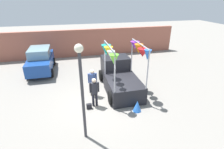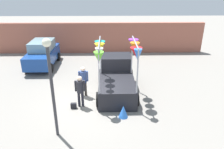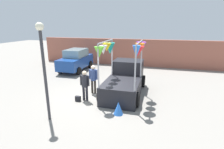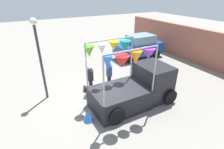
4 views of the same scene
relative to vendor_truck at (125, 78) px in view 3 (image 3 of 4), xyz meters
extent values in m
plane|color=gray|center=(-1.25, -1.19, -0.93)|extent=(60.00, 60.00, 0.00)
cube|color=black|center=(0.00, -0.99, -0.43)|extent=(1.90, 2.60, 1.00)
cube|color=black|center=(0.00, 1.01, -0.03)|extent=(1.80, 1.40, 1.80)
cube|color=#8CB2C6|center=(0.00, 1.01, 0.42)|extent=(1.76, 1.37, 0.60)
cylinder|color=black|center=(-0.95, 1.36, -0.55)|extent=(0.22, 0.76, 0.76)
cylinder|color=black|center=(0.95, 1.36, -0.55)|extent=(0.22, 0.76, 0.76)
cylinder|color=black|center=(-0.95, -1.69, -0.55)|extent=(0.22, 0.76, 0.76)
cylinder|color=black|center=(0.95, -1.69, -0.55)|extent=(0.22, 0.76, 0.76)
cylinder|color=#A5A5AD|center=(-0.87, 0.23, 1.14)|extent=(0.07, 0.07, 2.13)
cylinder|color=#A5A5AD|center=(0.87, 0.23, 1.14)|extent=(0.07, 0.07, 2.13)
cylinder|color=#A5A5AD|center=(-0.87, -2.21, 1.14)|extent=(0.07, 0.07, 2.13)
cylinder|color=#A5A5AD|center=(0.87, -2.21, 1.14)|extent=(0.07, 0.07, 2.13)
cylinder|color=#A5A5AD|center=(-0.87, -0.99, 2.20)|extent=(0.07, 2.44, 0.07)
cylinder|color=#A5A5AD|center=(0.87, -0.99, 2.20)|extent=(0.07, 2.44, 0.07)
cone|color=#66CC33|center=(-0.87, -2.04, 1.81)|extent=(0.66, 0.66, 0.50)
cone|color=blue|center=(0.87, -2.04, 1.90)|extent=(0.52, 0.52, 0.55)
cone|color=white|center=(-0.87, -1.43, 1.83)|extent=(0.53, 0.53, 0.45)
cone|color=red|center=(0.87, -1.43, 1.83)|extent=(0.74, 0.74, 0.46)
cone|color=yellow|center=(-0.87, -0.82, 1.89)|extent=(0.70, 0.70, 0.43)
cone|color=orange|center=(0.87, -0.82, 1.88)|extent=(0.65, 0.65, 0.53)
cone|color=teal|center=(-0.87, -0.21, 1.75)|extent=(0.78, 0.78, 0.62)
cone|color=purple|center=(0.87, -0.21, 1.93)|extent=(0.74, 0.74, 0.44)
cube|color=navy|center=(-5.24, 4.01, -0.16)|extent=(1.70, 4.00, 0.90)
cube|color=#72939E|center=(-5.24, 4.16, 0.62)|extent=(1.50, 2.10, 0.66)
cylinder|color=black|center=(-6.09, 5.26, -0.61)|extent=(0.18, 0.64, 0.64)
cylinder|color=black|center=(-4.39, 5.26, -0.61)|extent=(0.18, 0.64, 0.64)
cylinder|color=black|center=(-6.09, 2.76, -0.61)|extent=(0.18, 0.64, 0.64)
cylinder|color=black|center=(-4.39, 2.76, -0.61)|extent=(0.18, 0.64, 0.64)
cylinder|color=black|center=(-1.93, -1.69, -0.53)|extent=(0.13, 0.13, 0.79)
cylinder|color=black|center=(-1.75, -1.69, -0.53)|extent=(0.13, 0.13, 0.79)
cylinder|color=#26262D|center=(-1.84, -1.69, 0.18)|extent=(0.34, 0.34, 0.63)
sphere|color=beige|center=(-1.84, -1.69, 0.61)|extent=(0.24, 0.24, 0.24)
cylinder|color=#26262D|center=(-2.06, -1.69, 0.21)|extent=(0.09, 0.09, 0.56)
cylinder|color=#26262D|center=(-1.62, -1.69, 0.21)|extent=(0.09, 0.09, 0.56)
cylinder|color=#2D2823|center=(-1.88, -0.58, -0.52)|extent=(0.13, 0.13, 0.81)
cylinder|color=#2D2823|center=(-1.70, -0.58, -0.52)|extent=(0.13, 0.13, 0.81)
cylinder|color=#33477F|center=(-1.79, -0.58, 0.21)|extent=(0.34, 0.34, 0.64)
sphere|color=beige|center=(-1.79, -0.58, 0.65)|extent=(0.24, 0.24, 0.24)
cylinder|color=#33477F|center=(-2.01, -0.58, 0.24)|extent=(0.09, 0.09, 0.58)
cylinder|color=#33477F|center=(-1.57, -0.58, 0.24)|extent=(0.09, 0.09, 0.58)
cube|color=black|center=(-2.19, -1.89, -0.79)|extent=(0.28, 0.16, 0.28)
cylinder|color=#333338|center=(-2.57, -3.89, 0.95)|extent=(0.12, 0.12, 3.75)
sphere|color=#F2EDCC|center=(-2.57, -3.89, 2.98)|extent=(0.32, 0.32, 0.32)
cube|color=#9E5947|center=(-1.25, 7.30, 0.37)|extent=(18.00, 0.36, 2.60)
cone|color=blue|center=(0.23, -2.69, -0.63)|extent=(0.58, 0.58, 0.60)
camera|label=1|loc=(-2.82, -9.76, 4.62)|focal=28.00mm
camera|label=2|loc=(-0.46, -11.26, 4.96)|focal=35.00mm
camera|label=3|loc=(1.87, -9.73, 3.07)|focal=28.00mm
camera|label=4|loc=(5.96, -4.66, 4.20)|focal=28.00mm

